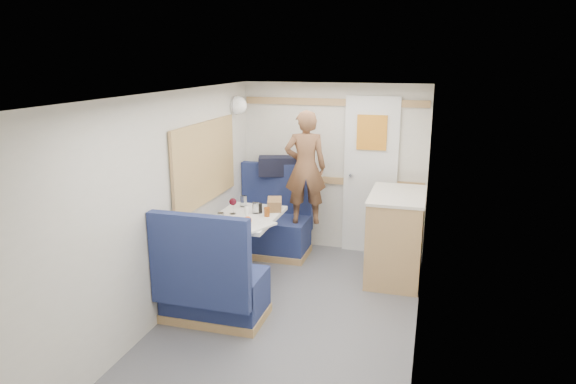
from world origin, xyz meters
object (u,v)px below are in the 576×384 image
(dome_light, at_px, (238,105))
(tray, at_px, (253,225))
(tumbler_right, at_px, (256,208))
(tumbler_left, at_px, (221,218))
(person, at_px, (305,168))
(orange_fruit, at_px, (248,220))
(pepper_grinder, at_px, (260,208))
(bench_far, at_px, (272,229))
(dinette_table, at_px, (246,230))
(wine_glass, at_px, (233,202))
(galley_counter, at_px, (395,235))
(tumbler_mid, at_px, (243,201))
(cheese_block, at_px, (230,223))
(salt_grinder, at_px, (247,211))
(bread_loaf, at_px, (275,204))
(bench_near, at_px, (212,289))
(duffel_bag, at_px, (278,166))

(dome_light, bearing_deg, tray, -63.28)
(tumbler_right, bearing_deg, tumbler_left, -116.93)
(person, relative_size, tumbler_right, 11.42)
(orange_fruit, xyz_separation_m, tumbler_left, (-0.28, 0.00, -0.00))
(tumbler_left, distance_m, pepper_grinder, 0.50)
(bench_far, distance_m, person, 0.91)
(dinette_table, bearing_deg, wine_glass, 169.73)
(tray, height_order, tumbler_right, tumbler_right)
(dinette_table, xyz_separation_m, bench_far, (-0.00, 0.86, -0.27))
(wine_glass, xyz_separation_m, tumbler_right, (0.21, 0.09, -0.07))
(tray, distance_m, wine_glass, 0.48)
(tumbler_left, bearing_deg, galley_counter, 27.72)
(wine_glass, distance_m, tumbler_mid, 0.29)
(wine_glass, bearing_deg, cheese_block, -72.47)
(orange_fruit, distance_m, tumbler_left, 0.28)
(galley_counter, distance_m, salt_grinder, 1.59)
(dome_light, bearing_deg, orange_fruit, -65.51)
(galley_counter, bearing_deg, pepper_grinder, -162.75)
(tumbler_left, bearing_deg, bread_loaf, 59.16)
(salt_grinder, xyz_separation_m, bread_loaf, (0.21, 0.29, 0.01))
(orange_fruit, xyz_separation_m, pepper_grinder, (-0.02, 0.43, -0.00))
(wine_glass, height_order, bread_loaf, wine_glass)
(tray, xyz_separation_m, bread_loaf, (0.03, 0.60, 0.05))
(tray, bearing_deg, galley_counter, 33.41)
(wine_glass, relative_size, bread_loaf, 0.63)
(bench_near, height_order, person, person)
(bench_near, bearing_deg, galley_counter, 43.94)
(galley_counter, distance_m, pepper_grinder, 1.45)
(galley_counter, height_order, salt_grinder, galley_counter)
(tumbler_right, height_order, bread_loaf, same)
(bench_far, height_order, tumbler_mid, bench_far)
(bench_far, bearing_deg, salt_grinder, -89.52)
(dinette_table, distance_m, bench_near, 0.90)
(tumbler_right, distance_m, salt_grinder, 0.13)
(duffel_bag, distance_m, orange_fruit, 1.45)
(orange_fruit, bearing_deg, cheese_block, -161.18)
(wine_glass, height_order, tumbler_right, wine_glass)
(dome_light, relative_size, tumbler_right, 1.78)
(wine_glass, relative_size, tumbler_mid, 1.42)
(bench_far, relative_size, tray, 2.80)
(bench_near, relative_size, cheese_block, 9.38)
(bench_far, relative_size, person, 0.82)
(orange_fruit, distance_m, tumbler_mid, 0.67)
(cheese_block, bearing_deg, orange_fruit, 18.82)
(dinette_table, bearing_deg, tumbler_mid, 114.38)
(tray, relative_size, wine_glass, 2.24)
(dome_light, height_order, tumbler_right, dome_light)
(tumbler_right, bearing_deg, dome_light, 121.98)
(galley_counter, bearing_deg, bread_loaf, -168.76)
(wine_glass, relative_size, pepper_grinder, 1.59)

